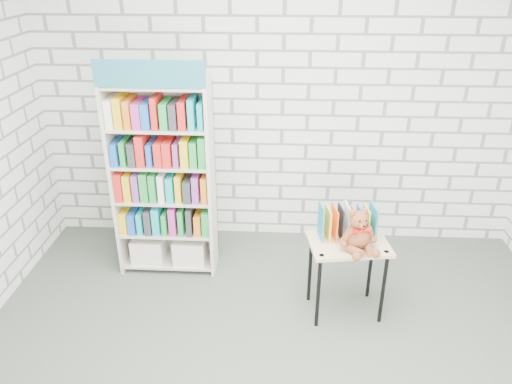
{
  "coord_description": "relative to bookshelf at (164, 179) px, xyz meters",
  "views": [
    {
      "loc": [
        0.01,
        -2.46,
        2.62
      ],
      "look_at": [
        -0.18,
        0.95,
        0.97
      ],
      "focal_mm": 35.0,
      "sensor_mm": 36.0,
      "label": 1
    }
  ],
  "objects": [
    {
      "name": "ground",
      "position": [
        0.99,
        -1.36,
        -0.87
      ],
      "size": [
        4.5,
        4.5,
        0.0
      ],
      "primitive_type": "plane",
      "color": "#434D41",
      "rests_on": "ground"
    },
    {
      "name": "room_shell",
      "position": [
        0.99,
        -1.36,
        0.92
      ],
      "size": [
        4.52,
        4.02,
        2.81
      ],
      "color": "silver",
      "rests_on": "ground"
    },
    {
      "name": "bookshelf",
      "position": [
        0.0,
        0.0,
        0.0
      ],
      "size": [
        0.85,
        0.33,
        1.9
      ],
      "color": "beige",
      "rests_on": "ground"
    },
    {
      "name": "display_table",
      "position": [
        1.52,
        -0.56,
        -0.32
      ],
      "size": [
        0.65,
        0.5,
        0.64
      ],
      "color": "tan",
      "rests_on": "ground"
    },
    {
      "name": "table_books",
      "position": [
        1.51,
        -0.47,
        -0.11
      ],
      "size": [
        0.44,
        0.24,
        0.25
      ],
      "color": "teal",
      "rests_on": "display_table"
    },
    {
      "name": "teddy_bear",
      "position": [
        1.57,
        -0.65,
        -0.1
      ],
      "size": [
        0.29,
        0.29,
        0.32
      ],
      "color": "brown",
      "rests_on": "display_table"
    }
  ]
}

